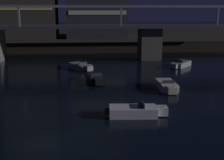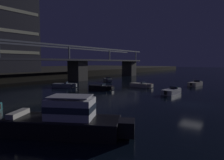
{
  "view_description": "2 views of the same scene",
  "coord_description": "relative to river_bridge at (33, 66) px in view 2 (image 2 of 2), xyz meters",
  "views": [
    {
      "loc": [
        2.47,
        -18.72,
        8.63
      ],
      "look_at": [
        5.16,
        12.95,
        1.2
      ],
      "focal_mm": 48.26,
      "sensor_mm": 36.0,
      "label": 1
    },
    {
      "loc": [
        -24.58,
        -6.24,
        5.13
      ],
      "look_at": [
        3.04,
        14.37,
        2.01
      ],
      "focal_mm": 31.38,
      "sensor_mm": 36.0,
      "label": 2
    }
  ],
  "objects": [
    {
      "name": "tower_central",
      "position": [
        5.02,
        20.97,
        12.66
      ],
      "size": [
        13.86,
        12.53,
        29.7
      ],
      "color": "#282833",
      "rests_on": "far_riverbank"
    },
    {
      "name": "speedboat_mid_right",
      "position": [
        3.52,
        -16.99,
        -3.82
      ],
      "size": [
        2.34,
        5.23,
        1.16
      ],
      "color": "black",
      "rests_on": "ground"
    },
    {
      "name": "speedboat_near_right",
      "position": [
        6.44,
        -29.62,
        -3.82
      ],
      "size": [
        5.22,
        2.04,
        1.16
      ],
      "color": "silver",
      "rests_on": "ground"
    },
    {
      "name": "speedboat_far_right",
      "position": [
        1.53,
        -8.79,
        -3.82
      ],
      "size": [
        3.77,
        4.8,
        1.16
      ],
      "color": "gray",
      "rests_on": "ground"
    },
    {
      "name": "speedboat_far_left",
      "position": [
        20.84,
        -29.77,
        -3.82
      ],
      "size": [
        5.23,
        2.33,
        1.16
      ],
      "color": "beige",
      "rests_on": "ground"
    },
    {
      "name": "speedboat_near_center",
      "position": [
        11.32,
        -21.28,
        -3.82
      ],
      "size": [
        1.87,
        5.2,
        1.16
      ],
      "color": "beige",
      "rests_on": "ground"
    },
    {
      "name": "speedboat_mid_left",
      "position": [
        16.92,
        -8.23,
        -3.82
      ],
      "size": [
        4.23,
        4.53,
        1.16
      ],
      "color": "gray",
      "rests_on": "ground"
    },
    {
      "name": "river_bridge",
      "position": [
        0.0,
        0.0,
        0.0
      ],
      "size": [
        88.29,
        6.4,
        9.38
      ],
      "color": "#4C4944",
      "rests_on": "ground"
    },
    {
      "name": "ground_plane",
      "position": [
        0.0,
        -34.39,
        -4.23
      ],
      "size": [
        400.0,
        400.0,
        0.0
      ],
      "primitive_type": "plane",
      "color": "black"
    },
    {
      "name": "cabin_cruiser_near_left",
      "position": [
        -15.61,
        -29.95,
        -3.18
      ],
      "size": [
        6.25,
        8.99,
        2.79
      ],
      "color": "black",
      "rests_on": "ground"
    }
  ]
}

